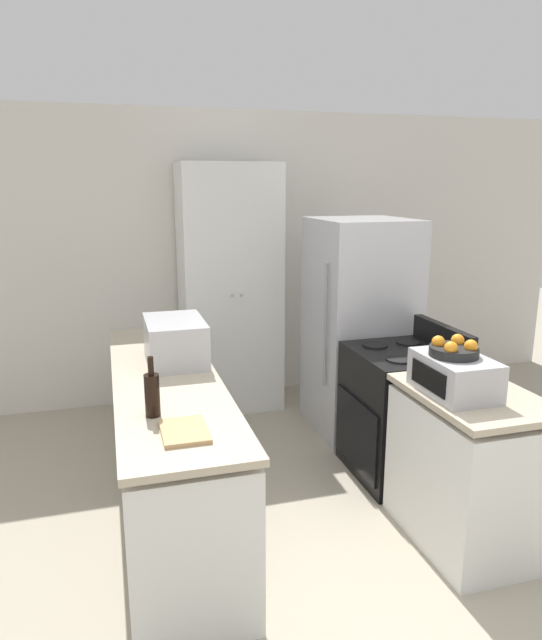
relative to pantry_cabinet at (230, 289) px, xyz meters
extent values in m
plane|color=#A89E89|center=(0.05, -2.88, -1.07)|extent=(14.00, 14.00, 0.00)
cube|color=silver|center=(0.05, 0.32, 0.23)|extent=(7.00, 0.06, 2.60)
cube|color=silver|center=(-0.73, -1.61, -0.67)|extent=(0.58, 2.28, 0.81)
cube|color=#B7A88E|center=(-0.73, -1.61, -0.21)|extent=(0.60, 2.32, 0.04)
cube|color=silver|center=(0.83, -2.36, -0.67)|extent=(0.58, 0.82, 0.81)
cube|color=#B7A88E|center=(0.83, -2.36, -0.21)|extent=(0.60, 0.84, 0.04)
cube|color=silver|center=(0.00, 0.00, 0.00)|extent=(0.84, 0.55, 2.14)
sphere|color=#B2B2B7|center=(-0.04, -0.29, 0.00)|extent=(0.03, 0.03, 0.03)
sphere|color=#B2B2B7|center=(0.04, -0.29, 0.00)|extent=(0.03, 0.03, 0.03)
cube|color=black|center=(0.85, -1.56, -0.63)|extent=(0.64, 0.71, 0.88)
cube|color=black|center=(0.52, -1.56, -0.74)|extent=(0.02, 0.63, 0.48)
cube|color=black|center=(1.14, -1.56, -0.11)|extent=(0.06, 0.68, 0.16)
cylinder|color=black|center=(0.72, -1.73, -0.18)|extent=(0.17, 0.17, 0.01)
cylinder|color=black|center=(0.72, -1.39, -0.18)|extent=(0.17, 0.17, 0.01)
cylinder|color=black|center=(0.98, -1.73, -0.18)|extent=(0.17, 0.17, 0.01)
cylinder|color=black|center=(0.98, -1.39, -0.18)|extent=(0.17, 0.17, 0.01)
cube|color=#B7B7BC|center=(0.89, -0.77, -0.22)|extent=(0.72, 0.78, 1.71)
cylinder|color=gray|center=(0.51, -0.99, -0.13)|extent=(0.02, 0.02, 0.94)
cube|color=#B2B2B7|center=(-0.64, -1.36, -0.05)|extent=(0.35, 0.53, 0.27)
cube|color=black|center=(-0.46, -1.40, -0.05)|extent=(0.01, 0.33, 0.19)
cylinder|color=black|center=(-0.85, -2.19, -0.09)|extent=(0.07, 0.07, 0.21)
cylinder|color=black|center=(-0.85, -2.19, 0.06)|extent=(0.03, 0.03, 0.09)
cube|color=#B2B2B7|center=(0.71, -2.33, -0.09)|extent=(0.31, 0.45, 0.21)
cube|color=black|center=(0.56, -2.33, -0.09)|extent=(0.01, 0.32, 0.12)
cylinder|color=black|center=(0.71, -2.32, 0.04)|extent=(0.26, 0.26, 0.05)
sphere|color=orange|center=(0.77, -2.26, 0.08)|extent=(0.07, 0.07, 0.07)
sphere|color=orange|center=(0.65, -2.26, 0.08)|extent=(0.07, 0.07, 0.07)
sphere|color=orange|center=(0.65, -2.38, 0.08)|extent=(0.07, 0.07, 0.07)
sphere|color=orange|center=(0.77, -2.38, 0.08)|extent=(0.07, 0.07, 0.07)
cube|color=tan|center=(-0.73, -2.43, -0.18)|extent=(0.21, 0.29, 0.02)
camera|label=1|loc=(-1.02, -4.81, 0.90)|focal=32.00mm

